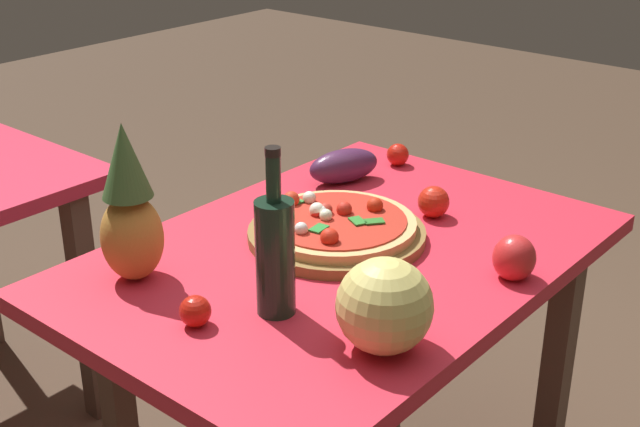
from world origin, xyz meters
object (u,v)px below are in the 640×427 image
Objects in this scene: bell_pepper at (514,258)px; pineapple_left at (130,211)px; pizza at (335,223)px; pizza_board at (337,234)px; eggplant at (344,166)px; wine_bottle at (275,253)px; display_table at (342,288)px; tomato_at_corner at (434,202)px; tomato_by_bottle at (398,155)px; tomato_beside_pepper at (195,311)px; melon at (384,306)px.

pineapple_left is at bearing 130.22° from bell_pepper.
bell_pepper is (0.10, -0.40, 0.00)m from pizza.
eggplant reaches higher than pizza_board.
display_table is at bearing 13.29° from wine_bottle.
tomato_at_corner is (0.25, -0.10, 0.03)m from pizza_board.
tomato_by_bottle is (0.39, 0.57, -0.01)m from bell_pepper.
tomato_at_corner is at bearing -21.48° from pizza_board.
bell_pepper is 1.62× the size of tomato_beside_pepper.
melon is (-0.30, -0.35, 0.08)m from pizza_board.
pizza is at bearing 157.83° from tomato_at_corner.
melon is (-0.30, -0.36, 0.05)m from pizza.
tomato_at_corner reaches higher than tomato_by_bottle.
melon is at bearing -136.19° from eggplant.
tomato_beside_pepper is at bearing 117.36° from melon.
tomato_beside_pepper is at bearing 146.90° from bell_pepper.
tomato_by_bottle is at bearing -2.06° from pineapple_left.
pineapple_left is 1.93× the size of melon.
tomato_by_bottle is at bearing 55.87° from bell_pepper.
pizza is at bearing 4.66° from tomato_beside_pepper.
bell_pepper is at bearing -33.10° from tomato_beside_pepper.
tomato_at_corner is at bearing 62.78° from bell_pepper.
pizza_board is 6.56× the size of tomato_by_bottle.
tomato_by_bottle is (0.48, 0.17, 0.02)m from pizza_board.
eggplant is (0.32, 0.26, 0.14)m from display_table.
display_table is 19.59× the size of tomato_by_bottle.
pizza is 0.36m from wine_bottle.
eggplant is 0.79m from tomato_beside_pepper.
tomato_by_bottle reaches higher than display_table.
melon is 0.36m from tomato_beside_pepper.
wine_bottle and pineapple_left have the same top height.
wine_bottle is 3.41× the size of bell_pepper.
tomato_beside_pepper is (-0.14, 0.08, -0.10)m from wine_bottle.
pizza is 2.07× the size of melon.
pizza reaches higher than tomato_beside_pepper.
tomato_at_corner is 1.26× the size of tomato_beside_pepper.
eggplant reaches higher than tomato_at_corner.
wine_bottle is (-0.33, -0.12, 0.09)m from pizza.
tomato_at_corner is 0.36m from tomato_by_bottle.
wine_bottle is at bearing -152.08° from eggplant.
wine_bottle is 4.38× the size of tomato_at_corner.
melon is at bearing -130.33° from pizza_board.
bell_pepper is 1.60× the size of tomato_by_bottle.
tomato_beside_pepper reaches higher than display_table.
tomato_at_corner is at bearing -96.85° from eggplant.
display_table is at bearing -141.54° from eggplant.
tomato_at_corner is 1.24× the size of tomato_by_bottle.
melon reaches higher than pizza_board.
pizza_board is at bearing -26.33° from pineapple_left.
pizza_board is at bearing 49.67° from melon.
pizza_board is 0.48m from pineapple_left.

